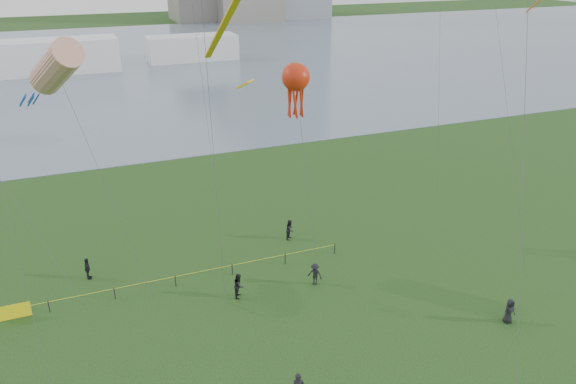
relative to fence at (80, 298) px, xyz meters
name	(u,v)px	position (x,y,z in m)	size (l,w,h in m)	color
lake	(122,63)	(12.34, 84.99, -0.53)	(400.00, 120.00, 0.08)	slate
pavilion_left	(56,56)	(0.34, 79.99, 2.45)	(22.00, 8.00, 6.00)	silver
pavilion_right	(192,48)	(26.34, 82.99, 1.95)	(18.00, 7.00, 5.00)	silver
fence	(80,298)	(0.00, 0.00, 0.00)	(24.07, 0.07, 1.05)	black
spectator_a	(239,285)	(9.76, -2.79, 0.29)	(0.82, 0.64, 1.69)	black
spectator_b	(315,274)	(14.99, -3.31, 0.24)	(1.03, 0.59, 1.59)	black
spectator_c	(87,269)	(0.68, 3.19, 0.24)	(0.93, 0.39, 1.59)	black
spectator_d	(509,311)	(24.25, -11.57, 0.26)	(0.79, 0.52, 1.63)	black
spectator_g	(290,230)	(15.88, 3.43, 0.26)	(0.79, 0.62, 1.63)	black
kite_windsock	(56,67)	(0.78, 4.45, 13.86)	(6.11, 7.85, 16.40)	#3F3F42
kite_octopus	(296,78)	(16.42, 3.72, 12.08)	(2.02, 6.09, 13.75)	#3F3F42
kite_delta	(530,7)	(24.07, -9.38, 17.74)	(8.93, 13.01, 20.21)	#3F3F42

